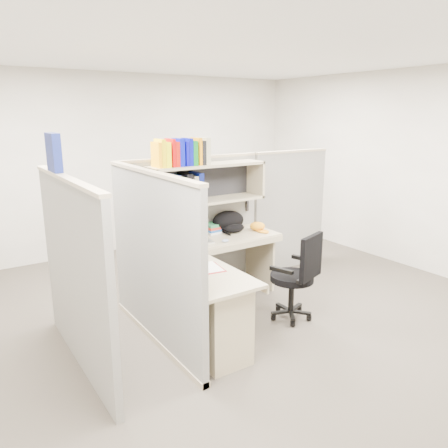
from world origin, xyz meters
TOP-DOWN VIEW (x-y plane):
  - ground at (0.00, 0.00)m, footprint 6.00×6.00m
  - room_shell at (0.00, 0.00)m, footprint 6.00×6.00m
  - cubicle at (-0.37, 0.45)m, footprint 3.79×1.84m
  - desk at (-0.41, -0.29)m, footprint 1.74×1.75m
  - laptop at (-0.15, 0.50)m, footprint 0.33×0.33m
  - backpack at (0.42, 0.69)m, footprint 0.49×0.43m
  - orange_cap at (0.72, 0.56)m, footprint 0.19×0.22m
  - snack_canister at (-0.57, -0.07)m, footprint 0.11×0.11m
  - tissue_box at (-0.74, -0.43)m, footprint 0.12×0.12m
  - mouse at (0.12, 0.35)m, footprint 0.09×0.06m
  - paper_cup at (0.01, 0.68)m, footprint 0.07×0.07m
  - book_stack at (0.20, 0.78)m, footprint 0.18×0.23m
  - loose_paper at (-0.47, -0.24)m, footprint 0.26×0.32m
  - task_chair at (0.50, -0.38)m, footprint 0.54×0.50m

SIDE VIEW (x-z plane):
  - ground at x=0.00m, z-range 0.00..0.00m
  - task_chair at x=0.50m, z-range -0.14..0.81m
  - desk at x=-0.41m, z-range 0.07..0.80m
  - loose_paper at x=-0.47m, z-range 0.73..0.73m
  - mouse at x=0.12m, z-range 0.73..0.76m
  - paper_cup at x=0.01m, z-range 0.73..0.82m
  - orange_cap at x=0.72m, z-range 0.73..0.83m
  - book_stack at x=0.20m, z-range 0.73..0.84m
  - snack_canister at x=-0.57m, z-range 0.73..0.84m
  - tissue_box at x=-0.74m, z-range 0.73..0.91m
  - laptop at x=-0.15m, z-range 0.73..0.95m
  - backpack at x=0.42m, z-range 0.73..0.97m
  - cubicle at x=-0.37m, z-range -0.07..1.88m
  - room_shell at x=0.00m, z-range -1.38..4.62m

